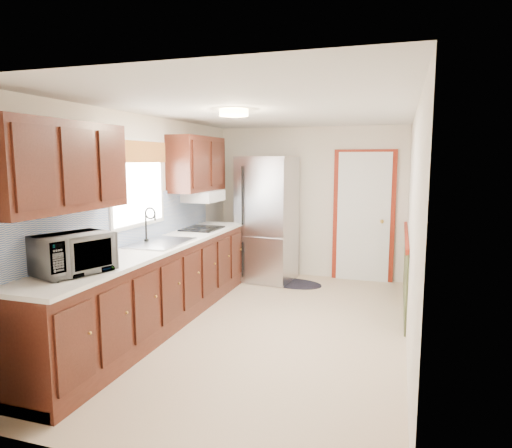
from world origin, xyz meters
The scene contains 8 objects.
room_shell centered at (0.00, 0.00, 1.20)m, with size 3.20×5.20×2.52m.
kitchen_run centered at (-1.24, -0.29, 0.81)m, with size 0.63×4.00×2.20m.
back_wall_trim centered at (0.99, 2.21, 0.89)m, with size 1.12×2.30×2.08m.
ceiling_fixture centered at (-0.30, -0.20, 2.36)m, with size 0.30×0.30×0.06m, color #FFD88C.
microwave centered at (-1.20, -1.64, 1.14)m, with size 0.60×0.33×0.40m, color white.
refrigerator centered at (-0.59, 2.05, 0.97)m, with size 0.87×0.84×1.93m.
rug centered at (-0.11, 1.90, 0.01)m, with size 0.86×0.55×0.01m, color black.
cooktop centered at (-1.19, 0.92, 0.95)m, with size 0.46×0.56×0.02m, color black.
Camera 1 is at (1.37, -4.73, 1.88)m, focal length 32.00 mm.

